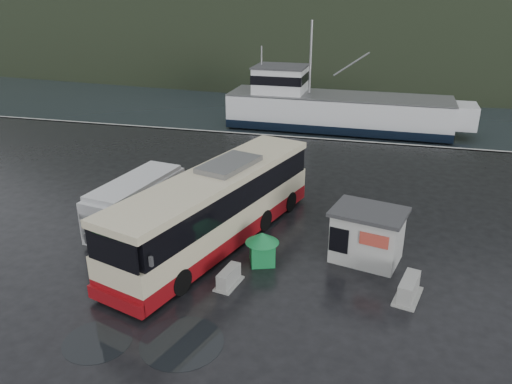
% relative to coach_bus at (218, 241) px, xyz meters
% --- Properties ---
extents(ground, '(160.00, 160.00, 0.00)m').
position_rel_coach_bus_xyz_m(ground, '(-1.68, -1.48, 0.00)').
color(ground, black).
rests_on(ground, ground).
extents(harbor_water, '(300.00, 180.00, 0.02)m').
position_rel_coach_bus_xyz_m(harbor_water, '(-1.68, 108.52, 0.00)').
color(harbor_water, black).
rests_on(harbor_water, ground).
extents(quay_edge, '(160.00, 0.60, 1.50)m').
position_rel_coach_bus_xyz_m(quay_edge, '(-1.68, 18.52, 0.00)').
color(quay_edge, '#999993').
rests_on(quay_edge, ground).
extents(headland, '(780.00, 540.00, 570.00)m').
position_rel_coach_bus_xyz_m(headland, '(8.32, 248.52, 0.00)').
color(headland, black).
rests_on(headland, ground).
extents(coach_bus, '(7.07, 13.70, 3.77)m').
position_rel_coach_bus_xyz_m(coach_bus, '(0.00, 0.00, 0.00)').
color(coach_bus, beige).
rests_on(coach_bus, ground).
extents(white_van, '(3.10, 6.42, 2.57)m').
position_rel_coach_bus_xyz_m(white_van, '(-4.45, 0.59, 0.00)').
color(white_van, silver).
rests_on(white_van, ground).
extents(waste_bin_left, '(1.30, 1.30, 1.50)m').
position_rel_coach_bus_xyz_m(waste_bin_left, '(-2.13, -2.13, 0.00)').
color(waste_bin_left, '#167F3E').
rests_on(waste_bin_left, ground).
extents(waste_bin_right, '(1.38, 1.38, 1.50)m').
position_rel_coach_bus_xyz_m(waste_bin_right, '(2.54, -1.45, 0.00)').
color(waste_bin_right, '#167F3E').
rests_on(waste_bin_right, ground).
extents(dome_tent, '(2.64, 3.32, 1.17)m').
position_rel_coach_bus_xyz_m(dome_tent, '(-1.87, -4.32, 0.00)').
color(dome_tent, '#313721').
rests_on(dome_tent, ground).
extents(ticket_kiosk, '(3.59, 3.04, 2.44)m').
position_rel_coach_bus_xyz_m(ticket_kiosk, '(6.97, -0.01, 0.00)').
color(ticket_kiosk, beige).
rests_on(ticket_kiosk, ground).
extents(jersey_barrier_a, '(0.98, 1.57, 0.73)m').
position_rel_coach_bus_xyz_m(jersey_barrier_a, '(1.61, -3.49, 0.00)').
color(jersey_barrier_a, '#999993').
rests_on(jersey_barrier_a, ground).
extents(jersey_barrier_b, '(1.29, 1.93, 0.88)m').
position_rel_coach_bus_xyz_m(jersey_barrier_b, '(8.74, -2.66, 0.00)').
color(jersey_barrier_b, '#999993').
rests_on(jersey_barrier_b, ground).
extents(fishing_trawler, '(24.79, 6.02, 9.86)m').
position_rel_coach_bus_xyz_m(fishing_trawler, '(3.13, 27.25, 0.00)').
color(fishing_trawler, silver).
rests_on(fishing_trawler, ground).
extents(puddles, '(5.53, 13.62, 0.01)m').
position_rel_coach_bus_xyz_m(puddles, '(0.32, -3.39, 0.01)').
color(puddles, black).
rests_on(puddles, ground).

